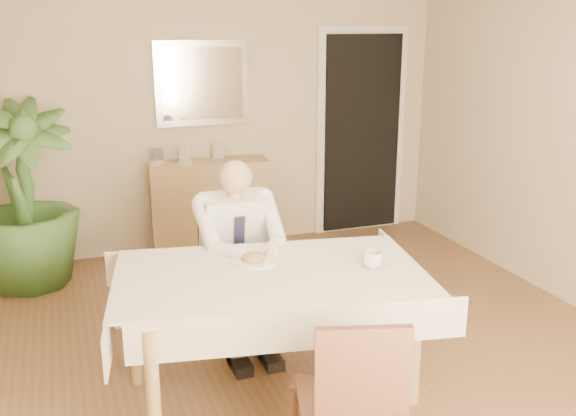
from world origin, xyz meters
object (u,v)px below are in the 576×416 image
object	(u,v)px
chair_far	(231,266)
sideboard	(210,207)
dining_table	(270,286)
potted_palm	(23,196)
seated_man	(241,248)
chair_near	(351,395)
coffee_mug	(372,260)

from	to	relation	value
chair_far	sideboard	world-z (taller)	sideboard
dining_table	sideboard	distance (m)	2.52
dining_table	potted_palm	distance (m)	2.58
seated_man	chair_near	bearing A→B (deg)	-86.84
dining_table	chair_far	xyz separation A→B (m)	(-0.00, 0.87, -0.20)
dining_table	sideboard	size ratio (longest dim) A/B	1.74
dining_table	potted_palm	world-z (taller)	potted_palm
sideboard	potted_palm	distance (m)	1.64
chair_far	sideboard	xyz separation A→B (m)	(0.24, 1.62, -0.03)
seated_man	coffee_mug	size ratio (longest dim) A/B	10.51
sideboard	coffee_mug	bearing A→B (deg)	-78.37
dining_table	coffee_mug	world-z (taller)	coffee_mug
dining_table	seated_man	distance (m)	0.59
seated_man	coffee_mug	bearing A→B (deg)	-52.05
chair_near	seated_man	distance (m)	1.49
potted_palm	sideboard	bearing A→B (deg)	10.34
seated_man	coffee_mug	world-z (taller)	seated_man
coffee_mug	chair_near	bearing A→B (deg)	-122.49
chair_near	coffee_mug	size ratio (longest dim) A/B	7.36
dining_table	coffee_mug	xyz separation A→B (m)	(0.56, -0.13, 0.13)
coffee_mug	sideboard	bearing A→B (deg)	97.10
chair_near	coffee_mug	bearing A→B (deg)	73.26
dining_table	sideboard	xyz separation A→B (m)	(0.24, 2.49, -0.24)
chair_near	coffee_mug	world-z (taller)	chair_near
seated_man	chair_far	bearing A→B (deg)	90.00
sideboard	potted_palm	size ratio (longest dim) A/B	0.72
sideboard	potted_palm	xyz separation A→B (m)	(-1.58, -0.29, 0.32)
coffee_mug	potted_palm	world-z (taller)	potted_palm
potted_palm	chair_far	bearing A→B (deg)	-44.73
chair_near	seated_man	bearing A→B (deg)	108.92
chair_far	chair_near	size ratio (longest dim) A/B	0.96
chair_far	sideboard	bearing A→B (deg)	77.86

